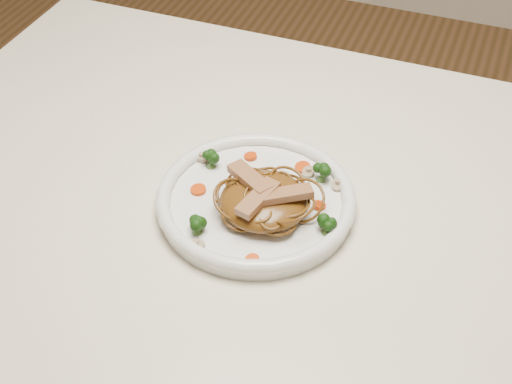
% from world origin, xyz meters
% --- Properties ---
extents(table, '(1.20, 0.80, 0.75)m').
position_xyz_m(table, '(0.00, 0.00, 0.65)').
color(table, beige).
rests_on(table, ground).
extents(plate, '(0.32, 0.32, 0.02)m').
position_xyz_m(plate, '(-0.02, -0.04, 0.76)').
color(plate, white).
rests_on(plate, table).
extents(noodle_mound, '(0.13, 0.13, 0.04)m').
position_xyz_m(noodle_mound, '(-0.01, -0.06, 0.78)').
color(noodle_mound, brown).
rests_on(noodle_mound, plate).
extents(chicken_a, '(0.07, 0.06, 0.01)m').
position_xyz_m(chicken_a, '(0.02, -0.06, 0.81)').
color(chicken_a, '#AD7751').
rests_on(chicken_a, noodle_mound).
extents(chicken_b, '(0.07, 0.06, 0.01)m').
position_xyz_m(chicken_b, '(-0.03, -0.04, 0.81)').
color(chicken_b, '#AD7751').
rests_on(chicken_b, noodle_mound).
extents(chicken_c, '(0.04, 0.07, 0.01)m').
position_xyz_m(chicken_c, '(-0.01, -0.08, 0.81)').
color(chicken_c, '#AD7751').
rests_on(chicken_c, noodle_mound).
extents(broccoli_0, '(0.03, 0.03, 0.03)m').
position_xyz_m(broccoli_0, '(0.05, 0.03, 0.78)').
color(broccoli_0, '#163A0C').
rests_on(broccoli_0, plate).
extents(broccoli_1, '(0.03, 0.03, 0.03)m').
position_xyz_m(broccoli_1, '(-0.11, 0.00, 0.78)').
color(broccoli_1, '#163A0C').
rests_on(broccoli_1, plate).
extents(broccoli_2, '(0.02, 0.02, 0.03)m').
position_xyz_m(broccoli_2, '(-0.07, -0.12, 0.78)').
color(broccoli_2, '#163A0C').
rests_on(broccoli_2, plate).
extents(broccoli_3, '(0.03, 0.03, 0.03)m').
position_xyz_m(broccoli_3, '(0.08, -0.07, 0.78)').
color(broccoli_3, '#163A0C').
rests_on(broccoli_3, plate).
extents(carrot_0, '(0.03, 0.03, 0.00)m').
position_xyz_m(carrot_0, '(0.01, 0.04, 0.77)').
color(carrot_0, red).
rests_on(carrot_0, plate).
extents(carrot_1, '(0.02, 0.02, 0.00)m').
position_xyz_m(carrot_1, '(-0.10, -0.05, 0.77)').
color(carrot_1, red).
rests_on(carrot_1, plate).
extents(carrot_2, '(0.02, 0.02, 0.00)m').
position_xyz_m(carrot_2, '(0.06, -0.02, 0.77)').
color(carrot_2, red).
rests_on(carrot_2, plate).
extents(carrot_3, '(0.02, 0.02, 0.00)m').
position_xyz_m(carrot_3, '(-0.06, 0.04, 0.77)').
color(carrot_3, red).
rests_on(carrot_3, plate).
extents(carrot_4, '(0.02, 0.02, 0.00)m').
position_xyz_m(carrot_4, '(0.01, -0.15, 0.77)').
color(carrot_4, red).
rests_on(carrot_4, plate).
extents(mushroom_0, '(0.03, 0.03, 0.01)m').
position_xyz_m(mushroom_0, '(-0.06, -0.15, 0.77)').
color(mushroom_0, '#BFAA8F').
rests_on(mushroom_0, plate).
extents(mushroom_1, '(0.03, 0.03, 0.01)m').
position_xyz_m(mushroom_1, '(0.07, 0.03, 0.77)').
color(mushroom_1, '#BFAA8F').
rests_on(mushroom_1, plate).
extents(mushroom_2, '(0.03, 0.03, 0.01)m').
position_xyz_m(mushroom_2, '(-0.13, 0.01, 0.77)').
color(mushroom_2, '#BFAA8F').
rests_on(mushroom_2, plate).
extents(mushroom_3, '(0.03, 0.03, 0.01)m').
position_xyz_m(mushroom_3, '(0.03, 0.04, 0.77)').
color(mushroom_3, '#BFAA8F').
rests_on(mushroom_3, plate).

